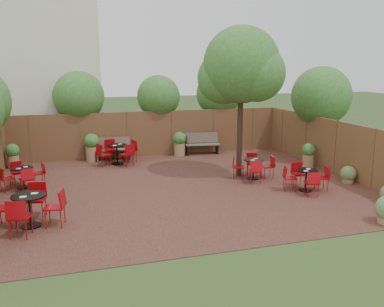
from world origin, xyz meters
name	(u,v)px	position (x,y,z in m)	size (l,w,h in m)	color
ground	(179,187)	(0.00, 0.00, 0.00)	(80.00, 80.00, 0.00)	#354F23
courtyard_paving	(179,186)	(0.00, 0.00, 0.01)	(12.00, 10.00, 0.02)	#341C15
fence_back	(151,134)	(0.00, 5.00, 1.00)	(12.00, 0.08, 2.00)	brown
fence_right	(335,147)	(6.00, 0.00, 1.00)	(0.08, 10.00, 2.00)	brown
neighbour_building	(43,65)	(-4.50, 8.00, 4.00)	(5.00, 4.00, 8.00)	silver
overhang_foliage	(101,101)	(-2.28, 2.36, 2.72)	(15.70, 10.49, 2.72)	#2F6922
courtyard_tree	(241,70)	(2.43, 0.67, 3.84)	(2.81, 2.72, 5.33)	black
park_bench_left	(112,148)	(-1.76, 4.63, 0.51)	(1.56, 0.54, 0.95)	brown
park_bench_right	(202,143)	(2.28, 4.63, 0.51)	(1.60, 0.70, 0.96)	brown
bistro_tables	(140,174)	(-1.28, 0.25, 0.46)	(10.23, 7.72, 0.95)	black
planters	(140,148)	(-0.67, 3.85, 0.59)	(11.75, 4.09, 1.17)	#966E4B
low_shrubs	(376,196)	(4.93, -3.49, 0.33)	(1.99, 4.03, 0.73)	#966E4B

